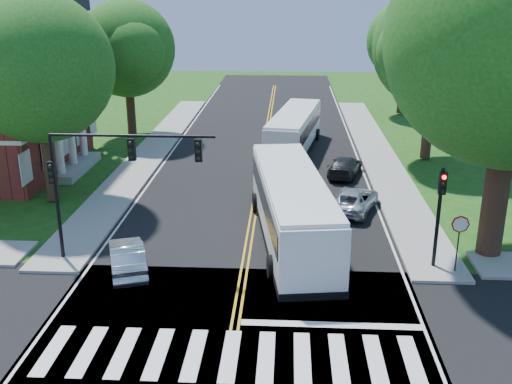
# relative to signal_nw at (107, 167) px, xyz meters

# --- Properties ---
(ground) EXTENTS (140.00, 140.00, 0.00)m
(ground) POSITION_rel_signal_nw_xyz_m (5.86, -6.43, -4.38)
(ground) COLOR #154812
(ground) RESTS_ON ground
(road) EXTENTS (14.00, 96.00, 0.01)m
(road) POSITION_rel_signal_nw_xyz_m (5.86, 11.57, -4.37)
(road) COLOR black
(road) RESTS_ON ground
(cross_road) EXTENTS (60.00, 12.00, 0.01)m
(cross_road) POSITION_rel_signal_nw_xyz_m (5.86, -6.43, -4.37)
(cross_road) COLOR black
(cross_road) RESTS_ON ground
(center_line) EXTENTS (0.36, 70.00, 0.01)m
(center_line) POSITION_rel_signal_nw_xyz_m (5.86, 15.57, -4.36)
(center_line) COLOR gold
(center_line) RESTS_ON road
(edge_line_w) EXTENTS (0.12, 70.00, 0.01)m
(edge_line_w) POSITION_rel_signal_nw_xyz_m (-0.94, 15.57, -4.36)
(edge_line_w) COLOR silver
(edge_line_w) RESTS_ON road
(edge_line_e) EXTENTS (0.12, 70.00, 0.01)m
(edge_line_e) POSITION_rel_signal_nw_xyz_m (12.66, 15.57, -4.36)
(edge_line_e) COLOR silver
(edge_line_e) RESTS_ON road
(crosswalk) EXTENTS (12.60, 3.00, 0.01)m
(crosswalk) POSITION_rel_signal_nw_xyz_m (5.86, -6.93, -4.36)
(crosswalk) COLOR silver
(crosswalk) RESTS_ON road
(stop_bar) EXTENTS (6.60, 0.40, 0.01)m
(stop_bar) POSITION_rel_signal_nw_xyz_m (9.36, -4.83, -4.36)
(stop_bar) COLOR silver
(stop_bar) RESTS_ON road
(sidewalk_nw) EXTENTS (2.60, 40.00, 0.15)m
(sidewalk_nw) POSITION_rel_signal_nw_xyz_m (-2.44, 18.57, -4.30)
(sidewalk_nw) COLOR gray
(sidewalk_nw) RESTS_ON ground
(sidewalk_ne) EXTENTS (2.60, 40.00, 0.15)m
(sidewalk_ne) POSITION_rel_signal_nw_xyz_m (14.16, 18.57, -4.30)
(sidewalk_ne) COLOR gray
(sidewalk_ne) RESTS_ON ground
(tree_west_near) EXTENTS (8.00, 8.00, 11.40)m
(tree_west_near) POSITION_rel_signal_nw_xyz_m (-5.64, 7.57, 3.15)
(tree_west_near) COLOR #321E14
(tree_west_near) RESTS_ON ground
(tree_west_far) EXTENTS (7.60, 7.60, 10.67)m
(tree_west_far) POSITION_rel_signal_nw_xyz_m (-5.14, 23.57, 2.62)
(tree_west_far) COLOR #321E14
(tree_west_far) RESTS_ON ground
(tree_east_mid) EXTENTS (8.40, 8.40, 11.93)m
(tree_east_mid) POSITION_rel_signal_nw_xyz_m (17.36, 17.57, 3.48)
(tree_east_mid) COLOR #321E14
(tree_east_mid) RESTS_ON ground
(tree_east_far) EXTENTS (7.20, 7.20, 10.34)m
(tree_east_far) POSITION_rel_signal_nw_xyz_m (18.36, 33.57, 2.48)
(tree_east_far) COLOR #321E14
(tree_east_far) RESTS_ON ground
(signal_nw) EXTENTS (7.15, 0.46, 5.66)m
(signal_nw) POSITION_rel_signal_nw_xyz_m (0.00, 0.00, 0.00)
(signal_nw) COLOR black
(signal_nw) RESTS_ON ground
(signal_ne) EXTENTS (0.30, 0.46, 4.40)m
(signal_ne) POSITION_rel_signal_nw_xyz_m (14.06, 0.01, -1.41)
(signal_ne) COLOR black
(signal_ne) RESTS_ON ground
(stop_sign) EXTENTS (0.76, 0.08, 2.53)m
(stop_sign) POSITION_rel_signal_nw_xyz_m (14.86, -0.45, -2.35)
(stop_sign) COLOR black
(stop_sign) RESTS_ON ground
(bus_lead) EXTENTS (4.44, 12.82, 3.25)m
(bus_lead) POSITION_rel_signal_nw_xyz_m (7.88, 2.78, -2.65)
(bus_lead) COLOR white
(bus_lead) RESTS_ON road
(bus_follow) EXTENTS (4.34, 11.68, 2.95)m
(bus_follow) POSITION_rel_signal_nw_xyz_m (8.10, 19.41, -2.81)
(bus_follow) COLOR white
(bus_follow) RESTS_ON road
(hatchback) EXTENTS (2.64, 4.28, 1.33)m
(hatchback) POSITION_rel_signal_nw_xyz_m (0.87, -0.95, -3.70)
(hatchback) COLOR silver
(hatchback) RESTS_ON road
(suv) EXTENTS (3.43, 4.88, 1.24)m
(suv) POSITION_rel_signal_nw_xyz_m (11.28, 7.03, -3.75)
(suv) COLOR silver
(suv) RESTS_ON road
(dark_sedan) EXTENTS (2.79, 4.54, 1.23)m
(dark_sedan) POSITION_rel_signal_nw_xyz_m (11.36, 13.48, -3.75)
(dark_sedan) COLOR black
(dark_sedan) RESTS_ON road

